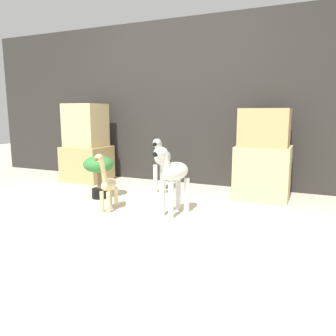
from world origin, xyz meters
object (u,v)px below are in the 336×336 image
object	(u,v)px
giraffe_figurine	(107,184)
zebra_left	(162,160)
potted_palm_front	(99,168)
zebra_right	(173,174)

from	to	relation	value
giraffe_figurine	zebra_left	bearing A→B (deg)	80.55
zebra_left	potted_palm_front	size ratio (longest dim) A/B	1.37
zebra_left	zebra_right	bearing A→B (deg)	-59.44
giraffe_figurine	zebra_right	bearing A→B (deg)	11.12
zebra_right	potted_palm_front	xyz separation A→B (m)	(-1.01, 0.24, -0.05)
zebra_right	giraffe_figurine	distance (m)	0.67
zebra_left	potted_palm_front	bearing A→B (deg)	-131.57
zebra_right	potted_palm_front	bearing A→B (deg)	166.47
zebra_left	giraffe_figurine	world-z (taller)	zebra_left
zebra_left	giraffe_figurine	distance (m)	0.98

